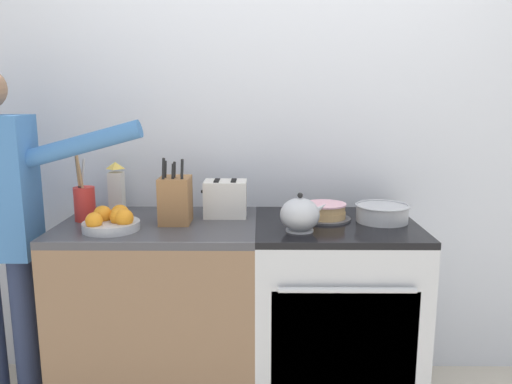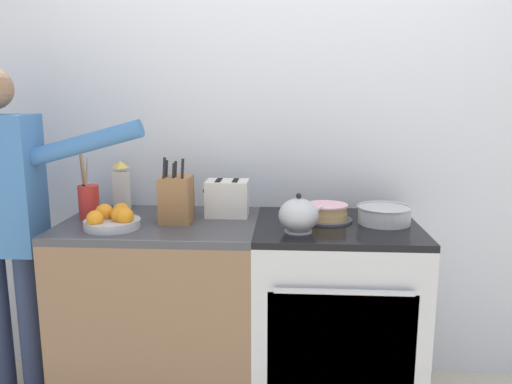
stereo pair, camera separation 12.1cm
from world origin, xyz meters
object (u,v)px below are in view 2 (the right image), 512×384
at_px(mixing_bowl, 384,215).
at_px(milk_carton, 121,187).
at_px(stove_range, 334,317).
at_px(toaster, 227,198).
at_px(person_baker, 6,212).
at_px(knife_block, 176,199).
at_px(layer_cake, 326,213).
at_px(fruit_bowl, 113,219).
at_px(tea_kettle, 299,215).
at_px(utensil_crock, 88,200).

relative_size(mixing_bowl, milk_carton, 0.99).
bearing_deg(stove_range, toaster, 166.99).
bearing_deg(person_baker, knife_block, 19.13).
bearing_deg(stove_range, person_baker, -177.06).
bearing_deg(layer_cake, person_baker, -174.82).
distance_m(mixing_bowl, milk_carton, 1.32).
relative_size(fruit_bowl, milk_carton, 0.98).
height_order(stove_range, person_baker, person_baker).
bearing_deg(tea_kettle, milk_carton, 157.57).
distance_m(layer_cake, person_baker, 1.49).
relative_size(tea_kettle, knife_block, 0.69).
height_order(stove_range, layer_cake, layer_cake).
xyz_separation_m(knife_block, toaster, (0.22, 0.13, -0.02)).
bearing_deg(person_baker, milk_carton, 48.00).
bearing_deg(stove_range, milk_carton, 168.28).
relative_size(knife_block, toaster, 1.40).
relative_size(stove_range, utensil_crock, 2.65).
height_order(fruit_bowl, toaster, toaster).
xyz_separation_m(fruit_bowl, milk_carton, (-0.08, 0.36, 0.08)).
bearing_deg(fruit_bowl, tea_kettle, -0.63).
distance_m(stove_range, utensil_crock, 1.30).
height_order(stove_range, fruit_bowl, fruit_bowl).
distance_m(fruit_bowl, milk_carton, 0.38).
bearing_deg(layer_cake, fruit_bowl, -168.47).
xyz_separation_m(tea_kettle, milk_carton, (-0.90, 0.37, 0.05)).
xyz_separation_m(mixing_bowl, person_baker, (-1.75, -0.10, 0.01)).
relative_size(stove_range, mixing_bowl, 3.66).
bearing_deg(tea_kettle, person_baker, 177.05).
bearing_deg(tea_kettle, toaster, 141.93).
relative_size(mixing_bowl, fruit_bowl, 1.01).
bearing_deg(mixing_bowl, tea_kettle, -157.07).
relative_size(layer_cake, milk_carton, 0.95).
relative_size(mixing_bowl, person_baker, 0.15).
bearing_deg(layer_cake, milk_carton, 170.80).
relative_size(stove_range, toaster, 4.17).
bearing_deg(toaster, layer_cake, -7.66).
distance_m(mixing_bowl, utensil_crock, 1.40).
bearing_deg(fruit_bowl, knife_block, 26.89).
xyz_separation_m(knife_block, person_baker, (-0.79, -0.07, -0.06)).
height_order(stove_range, mixing_bowl, mixing_bowl).
bearing_deg(milk_carton, utensil_crock, -117.01).
distance_m(mixing_bowl, toaster, 0.75).
distance_m(layer_cake, tea_kettle, 0.25).
bearing_deg(layer_cake, stove_range, -51.80).
relative_size(stove_range, person_baker, 0.57).
distance_m(layer_cake, milk_carton, 1.05).
bearing_deg(stove_range, layer_cake, 128.20).
distance_m(tea_kettle, toaster, 0.44).
bearing_deg(utensil_crock, fruit_bowl, -43.72).
bearing_deg(toaster, person_baker, -168.84).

